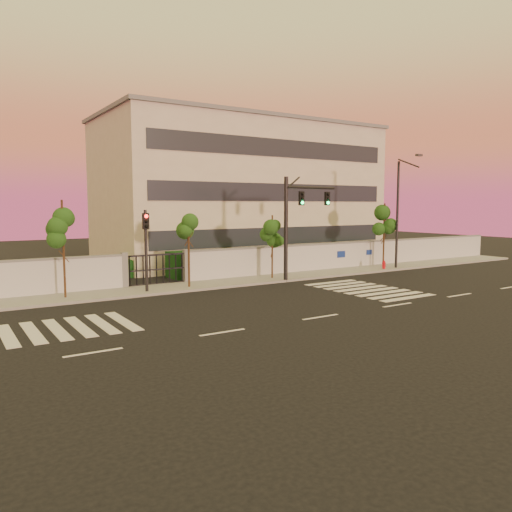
{
  "coord_description": "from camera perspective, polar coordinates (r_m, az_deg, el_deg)",
  "views": [
    {
      "loc": [
        -14.26,
        -16.88,
        5.0
      ],
      "look_at": [
        0.42,
        6.0,
        2.21
      ],
      "focal_mm": 35.0,
      "sensor_mm": 36.0,
      "label": 1
    }
  ],
  "objects": [
    {
      "name": "sidewalk",
      "position": [
        31.26,
        -5.12,
        -3.23
      ],
      "size": [
        60.0,
        3.0,
        0.15
      ],
      "primitive_type": "cube",
      "color": "gray",
      "rests_on": "ground"
    },
    {
      "name": "institutional_building",
      "position": [
        45.31,
        -1.8,
        7.32
      ],
      "size": [
        24.4,
        12.4,
        12.25
      ],
      "color": "beige",
      "rests_on": "ground"
    },
    {
      "name": "streetlight_east",
      "position": [
        39.88,
        16.06,
        5.2
      ],
      "size": [
        0.52,
        2.09,
        8.7
      ],
      "color": "black",
      "rests_on": "ground"
    },
    {
      "name": "road_markings",
      "position": [
        24.73,
        -1.1,
        -5.78
      ],
      "size": [
        57.0,
        7.62,
        0.02
      ],
      "color": "silver",
      "rests_on": "ground"
    },
    {
      "name": "traffic_signal_secondary",
      "position": [
        28.5,
        -12.46,
        1.7
      ],
      "size": [
        0.37,
        0.35,
        4.73
      ],
      "rotation": [
        0.0,
        0.0,
        0.06
      ],
      "color": "black",
      "rests_on": "ground"
    },
    {
      "name": "street_tree_d",
      "position": [
        29.73,
        -7.69,
        2.32
      ],
      "size": [
        1.53,
        1.21,
        4.33
      ],
      "color": "#382314",
      "rests_on": "ground"
    },
    {
      "name": "ground",
      "position": [
        22.65,
        7.38,
        -6.94
      ],
      "size": [
        120.0,
        120.0,
        0.0
      ],
      "primitive_type": "plane",
      "color": "black",
      "rests_on": "ground"
    },
    {
      "name": "street_tree_c",
      "position": [
        27.84,
        -21.19,
        3.14
      ],
      "size": [
        1.39,
        1.11,
        5.27
      ],
      "color": "#382314",
      "rests_on": "ground"
    },
    {
      "name": "street_tree_f",
      "position": [
        40.39,
        14.46,
        3.92
      ],
      "size": [
        1.6,
        1.28,
        5.12
      ],
      "color": "#382314",
      "rests_on": "ground"
    },
    {
      "name": "fire_hydrant",
      "position": [
        39.27,
        14.41,
        -1.07
      ],
      "size": [
        0.31,
        0.29,
        0.78
      ],
      "rotation": [
        0.0,
        0.0,
        -0.29
      ],
      "color": "red",
      "rests_on": "ground"
    },
    {
      "name": "hedge_row",
      "position": [
        35.43,
        -6.63,
        -0.96
      ],
      "size": [
        41.0,
        4.25,
        1.8
      ],
      "color": "#0F3313",
      "rests_on": "ground"
    },
    {
      "name": "traffic_signal_main",
      "position": [
        32.7,
        4.68,
        4.61
      ],
      "size": [
        4.3,
        0.52,
        6.8
      ],
      "rotation": [
        0.0,
        0.0,
        0.08
      ],
      "color": "black",
      "rests_on": "ground"
    },
    {
      "name": "street_tree_e",
      "position": [
        33.07,
        1.88,
        2.71
      ],
      "size": [
        1.35,
        1.07,
        4.33
      ],
      "color": "#382314",
      "rests_on": "ground"
    },
    {
      "name": "perimeter_wall",
      "position": [
        32.49,
        -6.2,
        -1.12
      ],
      "size": [
        60.0,
        0.36,
        2.2
      ],
      "color": "silver",
      "rests_on": "ground"
    }
  ]
}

